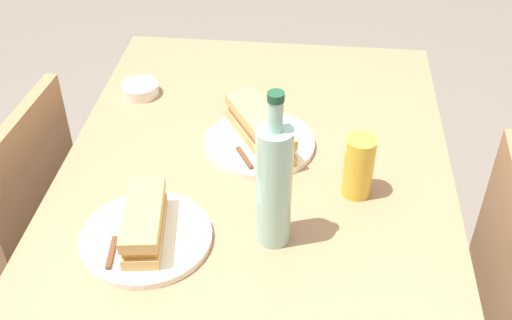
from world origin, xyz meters
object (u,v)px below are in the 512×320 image
object	(u,v)px
plate_far	(146,237)
water_bottle	(274,184)
plate_near	(259,143)
baguette_sandwich_near	(259,128)
dining_table	(256,203)
knife_near	(238,148)
chair_far	(11,231)
knife_far	(115,238)
beer_glass	(359,167)
baguette_sandwich_far	(144,222)
olive_bowl	(140,89)

from	to	relation	value
plate_far	water_bottle	size ratio (longest dim) A/B	0.77
plate_near	baguette_sandwich_near	world-z (taller)	baguette_sandwich_near
dining_table	knife_near	world-z (taller)	knife_near
dining_table	chair_far	bearing A→B (deg)	90.57
dining_table	plate_near	world-z (taller)	plate_near
chair_far	knife_far	xyz separation A→B (m)	(-0.26, -0.38, 0.28)
knife_far	beer_glass	distance (m)	0.51
baguette_sandwich_far	water_bottle	bearing A→B (deg)	-82.21
baguette_sandwich_far	beer_glass	world-z (taller)	beer_glass
dining_table	plate_far	size ratio (longest dim) A/B	4.59
chair_far	plate_far	size ratio (longest dim) A/B	3.30
dining_table	baguette_sandwich_near	world-z (taller)	baguette_sandwich_near
olive_bowl	dining_table	bearing A→B (deg)	-129.41
plate_far	baguette_sandwich_far	bearing A→B (deg)	135.00
chair_far	baguette_sandwich_far	xyz separation A→B (m)	(-0.24, -0.44, 0.31)
beer_glass	plate_far	bearing A→B (deg)	114.54
plate_near	olive_bowl	distance (m)	0.38
chair_far	plate_far	distance (m)	0.57
beer_glass	dining_table	bearing A→B (deg)	74.14
knife_far	water_bottle	size ratio (longest dim) A/B	0.54
dining_table	olive_bowl	distance (m)	0.44
baguette_sandwich_near	beer_glass	distance (m)	0.26
baguette_sandwich_near	plate_far	xyz separation A→B (m)	(-0.33, 0.19, -0.04)
dining_table	knife_near	distance (m)	0.14
beer_glass	plate_near	bearing A→B (deg)	57.11
knife_near	olive_bowl	size ratio (longest dim) A/B	1.70
beer_glass	olive_bowl	size ratio (longest dim) A/B	1.45
water_bottle	beer_glass	xyz separation A→B (m)	(0.15, -0.16, -0.07)
dining_table	water_bottle	xyz separation A→B (m)	(-0.22, -0.06, 0.24)
baguette_sandwich_near	beer_glass	xyz separation A→B (m)	(-0.14, -0.22, 0.02)
plate_far	chair_far	bearing A→B (deg)	61.22
beer_glass	baguette_sandwich_near	bearing A→B (deg)	57.11
dining_table	plate_far	distance (m)	0.33
baguette_sandwich_near	water_bottle	size ratio (longest dim) A/B	0.73
plate_near	olive_bowl	bearing A→B (deg)	59.84
chair_far	water_bottle	bearing A→B (deg)	-106.96
plate_near	knife_far	bearing A→B (deg)	145.04
dining_table	beer_glass	xyz separation A→B (m)	(-0.06, -0.22, 0.18)
knife_near	plate_far	world-z (taller)	knife_near
baguette_sandwich_near	olive_bowl	xyz separation A→B (m)	(0.19, 0.33, -0.03)
beer_glass	olive_bowl	distance (m)	0.65
chair_far	beer_glass	distance (m)	0.91
chair_far	olive_bowl	size ratio (longest dim) A/B	8.84
baguette_sandwich_far	dining_table	bearing A→B (deg)	-37.16
chair_far	beer_glass	world-z (taller)	beer_glass
chair_far	baguette_sandwich_far	size ratio (longest dim) A/B	4.28
plate_near	baguette_sandwich_far	world-z (taller)	baguette_sandwich_far
plate_near	beer_glass	xyz separation A→B (m)	(-0.14, -0.22, 0.06)
plate_near	water_bottle	size ratio (longest dim) A/B	0.77
baguette_sandwich_far	olive_bowl	size ratio (longest dim) A/B	2.06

